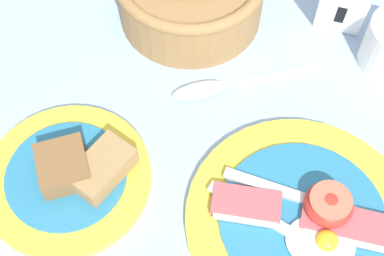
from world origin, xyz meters
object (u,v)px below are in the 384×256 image
teaspoon_near_cup (221,86)px  bread_plate (71,175)px  breakfast_plate (304,219)px  number_card (342,9)px

teaspoon_near_cup → bread_plate: bearing=21.6°
breakfast_plate → number_card: (0.04, 0.28, 0.03)m
bread_plate → number_card: (0.29, 0.27, 0.02)m
bread_plate → number_card: size_ratio=2.56×
breakfast_plate → teaspoon_near_cup: bearing=122.9°
breakfast_plate → number_card: size_ratio=3.40×
breakfast_plate → bread_plate: (-0.26, 0.02, 0.00)m
bread_plate → breakfast_plate: bearing=-3.7°
number_card → teaspoon_near_cup: number_card is taller
number_card → teaspoon_near_cup: (-0.14, -0.12, -0.03)m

